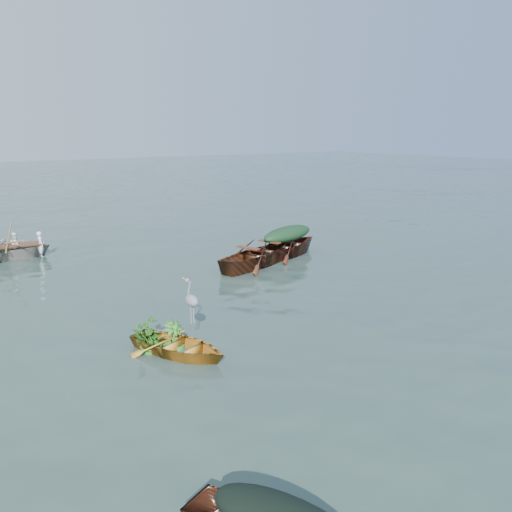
# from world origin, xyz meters

# --- Properties ---
(ground) EXTENTS (140.00, 140.00, 0.00)m
(ground) POSITION_xyz_m (0.00, 0.00, 0.00)
(ground) COLOR #354A43
(ground) RESTS_ON ground
(yellow_dinghy) EXTENTS (2.11, 2.85, 0.67)m
(yellow_dinghy) POSITION_xyz_m (-3.78, 0.08, 0.00)
(yellow_dinghy) COLOR #BF8025
(yellow_dinghy) RESTS_ON ground
(green_tarp_boat) EXTENTS (4.74, 2.55, 1.07)m
(green_tarp_boat) POSITION_xyz_m (2.90, 4.88, 0.00)
(green_tarp_boat) COLOR #4B1F11
(green_tarp_boat) RESTS_ON ground
(open_wooden_boat) EXTENTS (4.86, 2.70, 1.10)m
(open_wooden_boat) POSITION_xyz_m (1.38, 4.46, 0.00)
(open_wooden_boat) COLOR #572F15
(open_wooden_boat) RESTS_ON ground
(rowed_boat) EXTENTS (4.10, 1.58, 0.94)m
(rowed_boat) POSITION_xyz_m (-5.06, 9.97, 0.00)
(rowed_boat) COLOR beige
(rowed_boat) RESTS_ON ground
(green_tarp_cover) EXTENTS (2.61, 1.41, 0.52)m
(green_tarp_cover) POSITION_xyz_m (2.90, 4.88, 0.79)
(green_tarp_cover) COLOR black
(green_tarp_cover) RESTS_ON green_tarp_boat
(thwart_benches) EXTENTS (2.47, 1.49, 0.04)m
(thwart_benches) POSITION_xyz_m (1.38, 4.46, 0.57)
(thwart_benches) COLOR #512412
(thwart_benches) RESTS_ON open_wooden_boat
(heron) EXTENTS (0.42, 0.48, 0.92)m
(heron) POSITION_xyz_m (-3.30, 0.35, 0.79)
(heron) COLOR gray
(heron) RESTS_ON yellow_dinghy
(dinghy_weeds) EXTENTS (1.01, 1.11, 0.60)m
(dinghy_weeds) POSITION_xyz_m (-3.99, 0.59, 0.63)
(dinghy_weeds) COLOR #1C6E1D
(dinghy_weeds) RESTS_ON yellow_dinghy
(rowers) EXTENTS (2.89, 1.35, 0.76)m
(rowers) POSITION_xyz_m (-5.06, 9.97, 0.85)
(rowers) COLOR white
(rowers) RESTS_ON rowed_boat
(oars) EXTENTS (0.85, 2.65, 0.06)m
(oars) POSITION_xyz_m (-5.06, 9.97, 0.50)
(oars) COLOR olive
(oars) RESTS_ON rowed_boat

